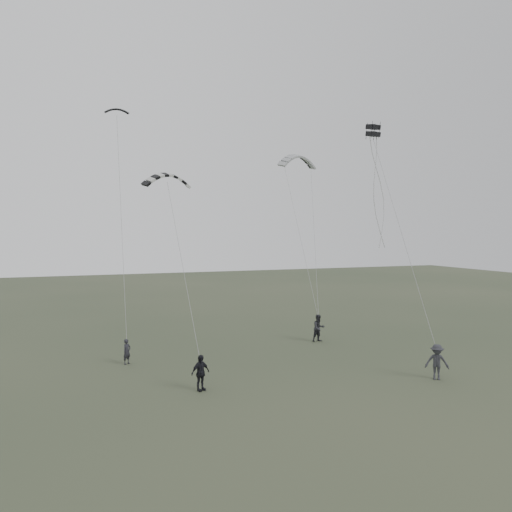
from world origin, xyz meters
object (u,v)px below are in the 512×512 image
object	(u,v)px
flyer_right	(319,328)
kite_striped	(167,175)
kite_dark_small	(117,109)
kite_pale_large	(298,156)
flyer_far	(437,362)
flyer_left	(127,352)
flyer_center	(200,373)
kite_box	(373,131)

from	to	relation	value
flyer_right	kite_striped	xyz separation A→B (m)	(-11.10, -1.74, 10.25)
kite_dark_small	kite_pale_large	size ratio (longest dim) A/B	0.43
kite_pale_large	kite_dark_small	bearing A→B (deg)	-177.82
flyer_right	flyer_far	xyz separation A→B (m)	(1.53, -10.37, -0.03)
flyer_far	kite_pale_large	xyz separation A→B (m)	(0.68, 18.54, 13.48)
flyer_left	kite_striped	world-z (taller)	kite_striped
kite_pale_large	flyer_center	bearing A→B (deg)	-141.96
flyer_far	kite_box	bearing A→B (deg)	125.93
flyer_center	kite_dark_small	bearing A→B (deg)	81.22
kite_dark_small	kite_pale_large	bearing A→B (deg)	22.73
flyer_center	kite_striped	size ratio (longest dim) A/B	0.62
flyer_right	flyer_center	distance (m)	13.17
flyer_right	kite_box	xyz separation A→B (m)	(1.43, -4.36, 13.25)
kite_dark_small	kite_box	world-z (taller)	kite_dark_small
kite_pale_large	kite_box	size ratio (longest dim) A/B	5.08
flyer_center	kite_pale_large	world-z (taller)	kite_pale_large
kite_dark_small	kite_pale_large	xyz separation A→B (m)	(15.61, 4.20, -1.72)
flyer_right	flyer_center	size ratio (longest dim) A/B	1.08
flyer_center	kite_striped	bearing A→B (deg)	72.08
flyer_left	flyer_far	bearing A→B (deg)	-69.81
flyer_far	kite_striped	distance (m)	18.43
kite_box	flyer_left	bearing A→B (deg)	155.57
flyer_far	kite_dark_small	size ratio (longest dim) A/B	1.18
flyer_left	kite_box	size ratio (longest dim) A/B	2.06
flyer_left	kite_box	xyz separation A→B (m)	(14.94, -3.02, 13.47)
flyer_left	kite_striped	distance (m)	10.75
flyer_far	kite_dark_small	world-z (taller)	kite_dark_small
flyer_right	kite_box	distance (m)	14.02
flyer_right	flyer_far	distance (m)	10.49
flyer_right	kite_striped	world-z (taller)	kite_striped
flyer_left	flyer_center	world-z (taller)	flyer_center
flyer_center	kite_pale_large	bearing A→B (deg)	29.00
flyer_left	kite_dark_small	distance (m)	16.28
kite_dark_small	kite_striped	distance (m)	7.87
flyer_right	kite_pale_large	bearing A→B (deg)	68.49
flyer_far	flyer_right	bearing A→B (deg)	133.41
flyer_center	kite_striped	world-z (taller)	kite_striped
kite_box	flyer_center	bearing A→B (deg)	-177.56
kite_striped	kite_box	xyz separation A→B (m)	(12.53, -2.63, 3.00)
flyer_left	kite_striped	xyz separation A→B (m)	(2.41, -0.40, 10.47)
flyer_right	kite_dark_small	distance (m)	20.63
flyer_center	flyer_far	size ratio (longest dim) A/B	0.95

